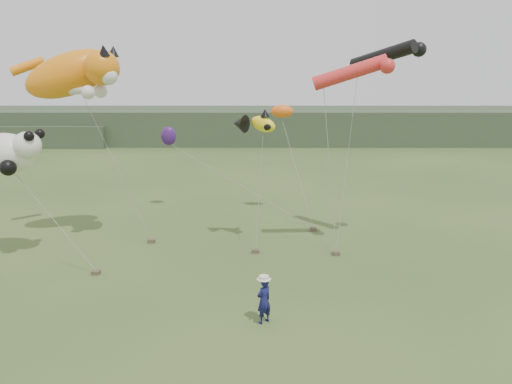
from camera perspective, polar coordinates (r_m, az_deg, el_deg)
ground at (r=19.74m, az=0.60°, el=-12.05°), size 120.00×120.00×0.00m
headland at (r=62.90m, az=-2.56°, el=7.57°), size 90.00×13.00×4.00m
festival_attendant at (r=17.66m, az=0.90°, el=-12.31°), size 0.72×0.70×1.66m
sandbag_anchors at (r=24.68m, az=-2.49°, el=-6.44°), size 11.11×6.36×0.18m
cat_kite at (r=26.23m, az=-19.77°, el=12.66°), size 5.90×3.44×3.36m
fish_kite at (r=24.33m, az=-0.19°, el=7.85°), size 2.45×1.58×1.23m
tube_kites at (r=24.37m, az=13.29°, el=14.18°), size 5.37×3.74×2.29m
panda_kite at (r=25.13m, az=-26.50°, el=4.07°), size 3.23×2.09×2.01m
misc_kites at (r=30.45m, az=-3.28°, el=7.85°), size 8.09×1.71×2.56m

